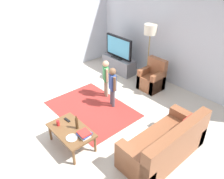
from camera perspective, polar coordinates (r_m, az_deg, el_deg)
The scene contains 17 objects.
ground at distance 5.41m, azimuth -4.81°, elevation -8.09°, with size 7.80×7.80×0.00m, color beige.
wall_back at distance 6.75m, azimuth 15.81°, elevation 12.16°, with size 6.00×0.12×2.70m, color silver.
wall_left at distance 7.18m, azimuth -20.36°, elevation 12.51°, with size 0.12×6.00×2.70m, color silver.
area_rug at distance 5.81m, azimuth -5.15°, elevation -4.92°, with size 2.20×1.60×0.01m, color #9E2D28.
tv_stand at distance 7.57m, azimuth 1.77°, elevation 6.37°, with size 1.20×0.44×0.50m.
tv at distance 7.33m, azimuth 1.72°, elevation 10.62°, with size 1.10×0.28×0.71m.
couch at distance 4.52m, azimuth 13.72°, elevation -13.76°, with size 0.80×1.80×0.86m.
armchair at distance 6.64m, azimuth 10.26°, elevation 2.60°, with size 0.60×0.60×0.90m.
floor_lamp at distance 6.53m, azimuth 9.71°, elevation 14.05°, with size 0.36×0.36×1.78m.
child_near_tv at distance 6.02m, azimuth -1.57°, elevation 3.64°, with size 0.33×0.21×1.06m.
child_center at distance 5.59m, azimuth 0.13°, elevation 1.47°, with size 0.34×0.20×1.08m.
coffee_table at distance 4.64m, azimuth -10.36°, elevation -10.44°, with size 1.00×0.60×0.42m.
book_stack at distance 4.40m, azimuth -7.09°, elevation -11.15°, with size 0.26×0.24×0.09m.
bottle at distance 4.54m, azimuth -8.95°, elevation -8.44°, with size 0.06×0.06×0.31m.
tv_remote at distance 4.85m, azimuth -11.35°, elevation -7.60°, with size 0.17×0.05×0.02m, color black.
soda_can at distance 4.73m, azimuth -13.56°, elevation -8.29°, with size 0.07×0.07×0.12m, color red.
plate at distance 4.42m, azimuth -10.20°, elevation -12.01°, with size 0.22×0.22×0.02m.
Camera 1 is at (3.43, -2.43, 3.41)m, focal length 35.95 mm.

